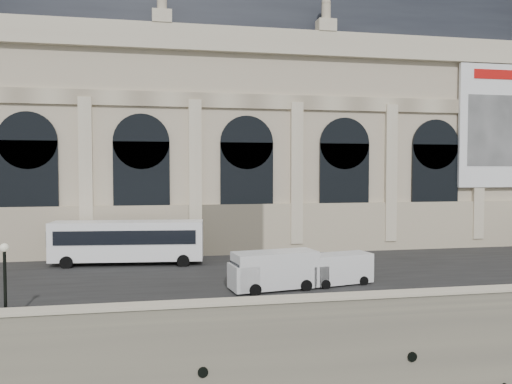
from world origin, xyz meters
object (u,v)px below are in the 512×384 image
at_px(van_b, 270,271).
at_px(lamp_left, 5,285).
at_px(van_c, 334,269).
at_px(bus_left, 128,241).

distance_m(van_b, lamp_left, 16.36).
bearing_deg(van_b, lamp_left, -161.39).
xyz_separation_m(van_c, lamp_left, (-20.39, -5.92, 1.06)).
xyz_separation_m(bus_left, lamp_left, (-5.19, -16.47, 0.06)).
xyz_separation_m(van_b, lamp_left, (-15.49, -5.21, 0.85)).
bearing_deg(bus_left, van_b, -47.55).
distance_m(van_b, van_c, 4.96).
height_order(van_b, lamp_left, lamp_left).
xyz_separation_m(van_b, van_c, (4.90, 0.70, -0.21)).
xyz_separation_m(bus_left, van_c, (15.20, -10.55, -1.00)).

